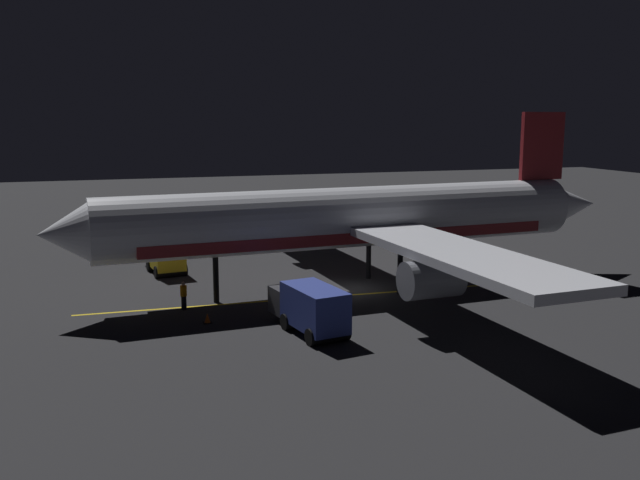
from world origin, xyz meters
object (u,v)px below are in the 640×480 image
object	(u,v)px
catering_truck	(310,308)
traffic_cone_near_right	(297,293)
airliner	(357,220)
traffic_cone_near_left	(207,319)
ground_crew_worker	(184,295)
baggage_truck	(164,255)

from	to	relation	value
catering_truck	traffic_cone_near_right	size ratio (longest dim) A/B	11.59
airliner	catering_truck	distance (m)	10.56
catering_truck	traffic_cone_near_left	distance (m)	6.14
ground_crew_worker	traffic_cone_near_left	distance (m)	3.33
baggage_truck	traffic_cone_near_left	size ratio (longest dim) A/B	10.46
traffic_cone_near_left	traffic_cone_near_right	bearing A→B (deg)	-58.00
catering_truck	traffic_cone_near_right	bearing A→B (deg)	-10.51
airliner	traffic_cone_near_right	world-z (taller)	airliner
ground_crew_worker	baggage_truck	bearing A→B (deg)	0.73
baggage_truck	ground_crew_worker	world-z (taller)	baggage_truck
ground_crew_worker	traffic_cone_near_right	distance (m)	7.42
traffic_cone_near_left	ground_crew_worker	bearing A→B (deg)	16.65
airliner	traffic_cone_near_left	world-z (taller)	airliner
baggage_truck	traffic_cone_near_right	world-z (taller)	baggage_truck
airliner	baggage_truck	world-z (taller)	airliner
ground_crew_worker	traffic_cone_near_right	world-z (taller)	ground_crew_worker
traffic_cone_near_right	baggage_truck	bearing A→B (deg)	36.93
ground_crew_worker	traffic_cone_near_left	xyz separation A→B (m)	(-3.13, -0.94, -0.64)
ground_crew_worker	traffic_cone_near_right	bearing A→B (deg)	-83.22
airliner	ground_crew_worker	bearing A→B (deg)	98.12
ground_crew_worker	traffic_cone_near_right	xyz separation A→B (m)	(0.87, -7.34, -0.64)
catering_truck	ground_crew_worker	bearing A→B (deg)	42.79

